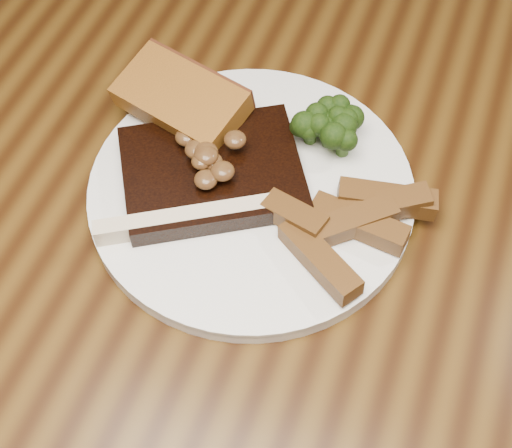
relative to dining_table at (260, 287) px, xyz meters
The scene contains 8 objects.
dining_table is the anchor object (origin of this frame).
plate 0.11m from the dining_table, 120.41° to the left, with size 0.30×0.30×0.01m, color white.
steak 0.14m from the dining_table, 148.97° to the left, with size 0.16×0.12×0.02m, color black.
steak_bone 0.13m from the dining_table, 162.71° to the right, with size 0.16×0.02×0.02m, color beige.
mushroom_pile 0.16m from the dining_table, 150.70° to the left, with size 0.06×0.06×0.03m, color #54391A, non-canonical shape.
garlic_bread 0.19m from the dining_table, 140.98° to the left, with size 0.12×0.07×0.03m, color #9B591C.
potato_wedges 0.13m from the dining_table, 31.14° to the left, with size 0.11×0.11×0.02m, color brown, non-canonical shape.
broccoli_cluster 0.17m from the dining_table, 77.81° to the left, with size 0.07×0.07×0.04m, color #23370C, non-canonical shape.
Camera 1 is at (0.12, -0.33, 1.29)m, focal length 50.00 mm.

